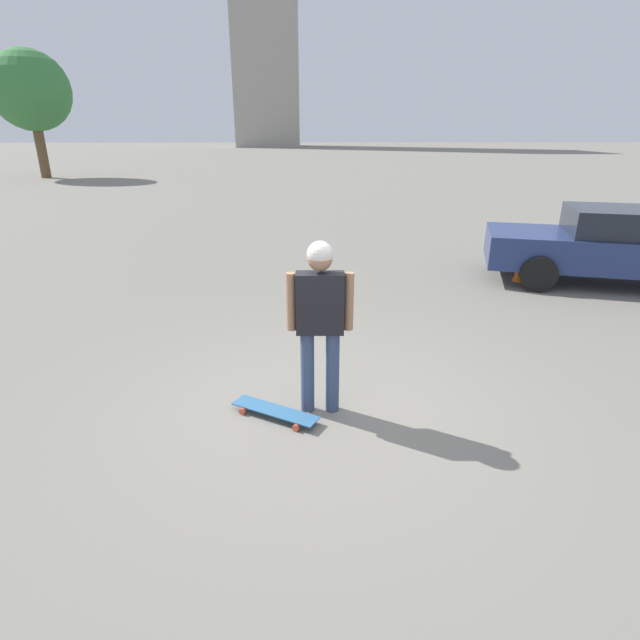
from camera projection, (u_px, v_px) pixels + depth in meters
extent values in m
plane|color=gray|center=(320.00, 409.00, 5.25)|extent=(220.00, 220.00, 0.00)
cylinder|color=#38476B|center=(307.00, 372.00, 5.09)|extent=(0.14, 0.14, 0.88)
cylinder|color=#38476B|center=(333.00, 372.00, 5.09)|extent=(0.14, 0.14, 0.88)
cube|color=black|center=(320.00, 303.00, 4.83)|extent=(0.47, 0.21, 0.61)
cylinder|color=#9E7051|center=(291.00, 302.00, 4.82)|extent=(0.09, 0.09, 0.58)
cylinder|color=#9E7051|center=(349.00, 302.00, 4.82)|extent=(0.09, 0.09, 0.58)
sphere|color=#9E7051|center=(320.00, 259.00, 4.67)|extent=(0.24, 0.24, 0.24)
sphere|color=silver|center=(320.00, 254.00, 4.65)|extent=(0.25, 0.25, 0.25)
cube|color=#336693|center=(275.00, 410.00, 5.09)|extent=(0.93, 0.65, 0.01)
cylinder|color=#D14C33|center=(242.00, 412.00, 5.15)|extent=(0.08, 0.06, 0.07)
cylinder|color=#D14C33|center=(256.00, 401.00, 5.35)|extent=(0.08, 0.06, 0.07)
cylinder|color=#D14C33|center=(296.00, 428.00, 4.86)|extent=(0.08, 0.06, 0.07)
cylinder|color=#D14C33|center=(308.00, 416.00, 5.06)|extent=(0.08, 0.06, 0.07)
cube|color=navy|center=(617.00, 251.00, 9.29)|extent=(4.91, 2.89, 0.61)
cube|color=#1E232D|center=(630.00, 222.00, 9.07)|extent=(2.42, 2.04, 0.48)
cylinder|color=black|center=(538.00, 274.00, 8.97)|extent=(0.68, 0.37, 0.65)
cylinder|color=black|center=(527.00, 253.00, 10.52)|extent=(0.68, 0.37, 0.65)
cube|color=#9E998E|center=(265.00, 4.00, 76.38)|extent=(9.75, 12.10, 41.29)
cylinder|color=brown|center=(41.00, 149.00, 29.51)|extent=(0.56, 0.56, 3.27)
sphere|color=#387A3D|center=(30.00, 90.00, 28.37)|extent=(4.41, 4.41, 4.41)
cone|color=orange|center=(523.00, 264.00, 9.57)|extent=(0.31, 0.31, 0.67)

